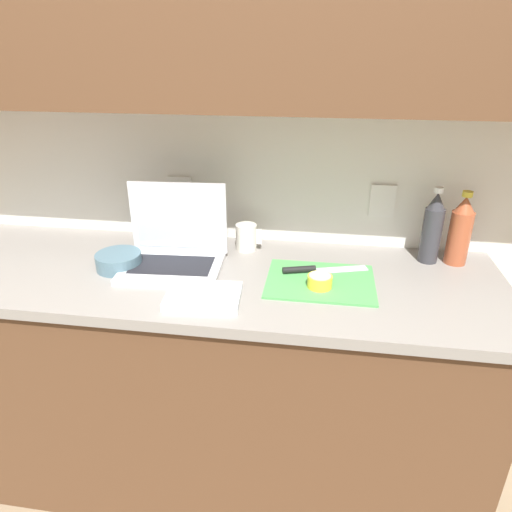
% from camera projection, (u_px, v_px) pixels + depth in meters
% --- Properties ---
extents(ground_plane, '(12.00, 12.00, 0.00)m').
position_uv_depth(ground_plane, '(214.00, 466.00, 1.91)').
color(ground_plane, '#847056').
rests_on(ground_plane, ground).
extents(wall_back, '(5.20, 0.38, 2.60)m').
position_uv_depth(wall_back, '(213.00, 60.00, 1.47)').
color(wall_back, white).
rests_on(wall_back, ground_plane).
extents(counter_unit, '(1.98, 0.63, 0.91)m').
position_uv_depth(counter_unit, '(204.00, 376.00, 1.72)').
color(counter_unit, brown).
rests_on(counter_unit, ground_plane).
extents(laptop, '(0.35, 0.28, 0.27)m').
position_uv_depth(laptop, '(175.00, 247.00, 1.56)').
color(laptop, silver).
rests_on(laptop, counter_unit).
extents(cutting_board, '(0.34, 0.27, 0.01)m').
position_uv_depth(cutting_board, '(320.00, 281.00, 1.46)').
color(cutting_board, '#4C9E51').
rests_on(cutting_board, counter_unit).
extents(knife, '(0.28, 0.11, 0.02)m').
position_uv_depth(knife, '(310.00, 269.00, 1.51)').
color(knife, silver).
rests_on(knife, cutting_board).
extents(lemon_half_cut, '(0.08, 0.08, 0.04)m').
position_uv_depth(lemon_half_cut, '(320.00, 281.00, 1.41)').
color(lemon_half_cut, yellow).
rests_on(lemon_half_cut, cutting_board).
extents(bottle_green_soda, '(0.07, 0.07, 0.27)m').
position_uv_depth(bottle_green_soda, '(432.00, 228.00, 1.56)').
color(bottle_green_soda, '#333338').
rests_on(bottle_green_soda, counter_unit).
extents(bottle_oil_tall, '(0.07, 0.07, 0.26)m').
position_uv_depth(bottle_oil_tall, '(460.00, 231.00, 1.55)').
color(bottle_oil_tall, '#A34C2D').
rests_on(bottle_oil_tall, counter_unit).
extents(measuring_cup, '(0.10, 0.08, 0.10)m').
position_uv_depth(measuring_cup, '(246.00, 237.00, 1.68)').
color(measuring_cup, silver).
rests_on(measuring_cup, counter_unit).
extents(bowl_white, '(0.15, 0.15, 0.05)m').
position_uv_depth(bowl_white, '(119.00, 261.00, 1.55)').
color(bowl_white, slate).
rests_on(bowl_white, counter_unit).
extents(dish_towel, '(0.23, 0.18, 0.02)m').
position_uv_depth(dish_towel, '(204.00, 296.00, 1.36)').
color(dish_towel, white).
rests_on(dish_towel, counter_unit).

